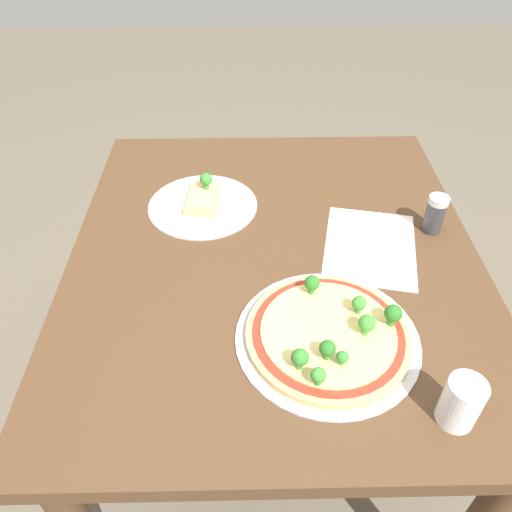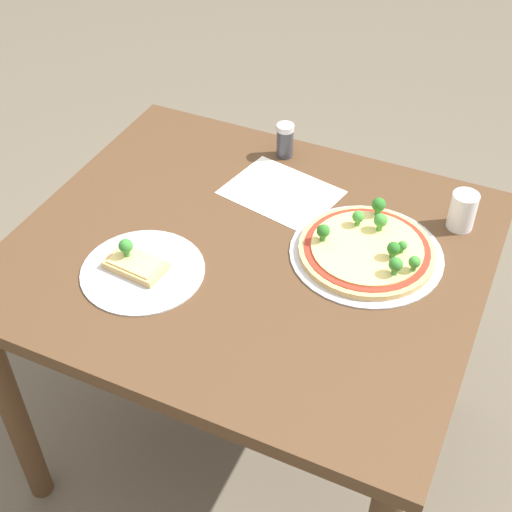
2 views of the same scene
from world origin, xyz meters
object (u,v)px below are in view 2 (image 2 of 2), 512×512
at_px(pizza_tray_slice, 139,267).
at_px(condiment_shaker, 285,140).
at_px(drinking_cup, 463,211).
at_px(dining_table, 249,281).
at_px(pizza_tray_whole, 368,249).

distance_m(pizza_tray_slice, condiment_shaker, 0.54).
bearing_deg(drinking_cup, condiment_shaker, 168.41).
relative_size(pizza_tray_slice, drinking_cup, 2.94).
relative_size(drinking_cup, condiment_shaker, 0.99).
relative_size(dining_table, condiment_shaker, 11.26).
distance_m(drinking_cup, condiment_shaker, 0.49).
bearing_deg(pizza_tray_whole, drinking_cup, 47.86).
height_order(dining_table, pizza_tray_slice, pizza_tray_slice).
distance_m(pizza_tray_whole, condiment_shaker, 0.42).
height_order(dining_table, condiment_shaker, condiment_shaker).
height_order(pizza_tray_whole, drinking_cup, drinking_cup).
xyz_separation_m(pizza_tray_whole, drinking_cup, (0.16, 0.18, 0.03)).
bearing_deg(dining_table, condiment_shaker, 100.73).
distance_m(dining_table, pizza_tray_slice, 0.27).
xyz_separation_m(dining_table, drinking_cup, (0.41, 0.27, 0.15)).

